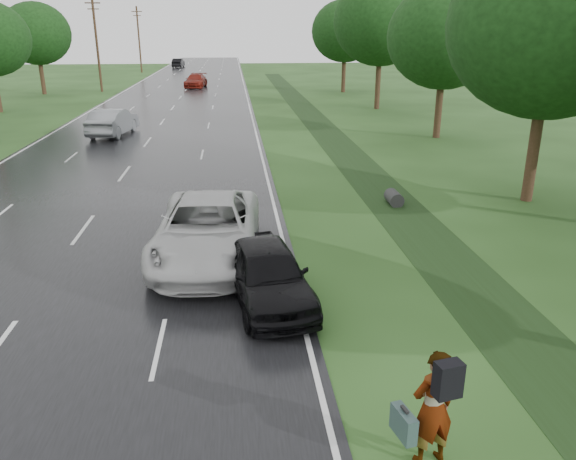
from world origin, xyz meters
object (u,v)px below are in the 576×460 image
at_px(white_pickup, 207,230).
at_px(dark_sedan, 268,273).
at_px(pedestrian, 432,407).
at_px(silver_sedan, 113,122).

relative_size(white_pickup, dark_sedan, 1.46).
bearing_deg(white_pickup, pedestrian, -63.77).
bearing_deg(silver_sedan, dark_sedan, 117.97).
height_order(dark_sedan, silver_sedan, silver_sedan).
relative_size(dark_sedan, silver_sedan, 0.86).
distance_m(white_pickup, silver_sedan, 22.73).
xyz_separation_m(pedestrian, silver_sedan, (-10.68, 30.48, -0.14)).
xyz_separation_m(pedestrian, dark_sedan, (-2.18, 5.82, -0.24)).
bearing_deg(white_pickup, dark_sedan, -58.89).
bearing_deg(silver_sedan, pedestrian, 118.26).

